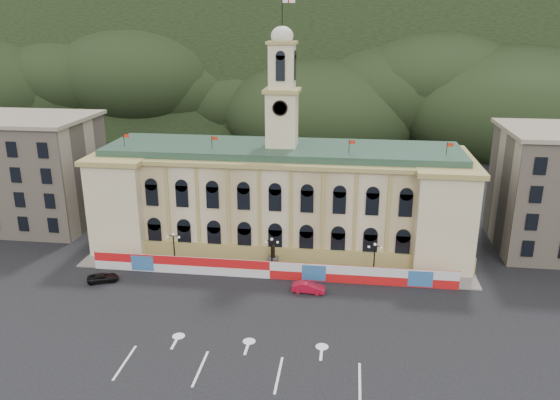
# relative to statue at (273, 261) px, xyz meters

# --- Properties ---
(ground) EXTENTS (260.00, 260.00, 0.00)m
(ground) POSITION_rel_statue_xyz_m (0.00, -18.00, -1.19)
(ground) COLOR black
(ground) RESTS_ON ground
(lane_markings) EXTENTS (26.00, 10.00, 0.02)m
(lane_markings) POSITION_rel_statue_xyz_m (0.00, -23.00, -1.18)
(lane_markings) COLOR white
(lane_markings) RESTS_ON ground
(hill_ridge) EXTENTS (230.00, 80.00, 64.00)m
(hill_ridge) POSITION_rel_statue_xyz_m (0.03, 103.99, 18.30)
(hill_ridge) COLOR black
(hill_ridge) RESTS_ON ground
(city_hall) EXTENTS (56.20, 17.60, 37.10)m
(city_hall) POSITION_rel_statue_xyz_m (0.00, 9.63, 6.66)
(city_hall) COLOR beige
(city_hall) RESTS_ON ground
(side_building_left) EXTENTS (21.00, 17.00, 18.60)m
(side_building_left) POSITION_rel_statue_xyz_m (-43.00, 12.93, 8.14)
(side_building_left) COLOR tan
(side_building_left) RESTS_ON ground
(hoarding_fence) EXTENTS (50.00, 0.44, 2.50)m
(hoarding_fence) POSITION_rel_statue_xyz_m (0.06, -2.93, 0.06)
(hoarding_fence) COLOR red
(hoarding_fence) RESTS_ON ground
(pavement) EXTENTS (56.00, 5.50, 0.16)m
(pavement) POSITION_rel_statue_xyz_m (0.00, -0.25, -1.11)
(pavement) COLOR slate
(pavement) RESTS_ON ground
(statue) EXTENTS (1.40, 1.40, 3.72)m
(statue) POSITION_rel_statue_xyz_m (0.00, 0.00, 0.00)
(statue) COLOR #595651
(statue) RESTS_ON ground
(lamp_left) EXTENTS (1.96, 0.44, 5.15)m
(lamp_left) POSITION_rel_statue_xyz_m (-14.00, -1.00, 1.89)
(lamp_left) COLOR black
(lamp_left) RESTS_ON ground
(lamp_center) EXTENTS (1.96, 0.44, 5.15)m
(lamp_center) POSITION_rel_statue_xyz_m (0.00, -1.00, 1.89)
(lamp_center) COLOR black
(lamp_center) RESTS_ON ground
(lamp_right) EXTENTS (1.96, 0.44, 5.15)m
(lamp_right) POSITION_rel_statue_xyz_m (14.00, -1.00, 1.89)
(lamp_right) COLOR black
(lamp_right) RESTS_ON ground
(red_sedan) EXTENTS (2.08, 4.49, 1.41)m
(red_sedan) POSITION_rel_statue_xyz_m (5.54, -6.32, -0.48)
(red_sedan) COLOR #AC0C25
(red_sedan) RESTS_ON ground
(black_suv) EXTENTS (4.74, 5.41, 1.14)m
(black_suv) POSITION_rel_statue_xyz_m (-22.15, -6.86, -0.62)
(black_suv) COLOR black
(black_suv) RESTS_ON ground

